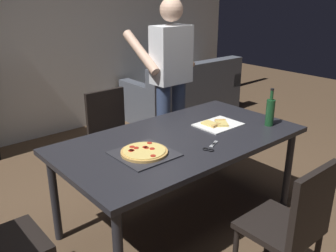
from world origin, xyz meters
The scene contains 11 objects.
ground_plane centered at (0.00, 0.00, 0.00)m, with size 12.00×12.00×0.00m, color brown.
back_wall centered at (0.00, 2.60, 1.40)m, with size 6.40×0.10×2.80m, color silver.
dining_table centered at (0.00, 0.00, 0.69)m, with size 1.90×1.02×0.75m.
chair_near_camera centered at (0.00, -1.00, 0.51)m, with size 0.42×0.42×0.90m.
chair_far_side centered at (0.00, 1.00, 0.51)m, with size 0.42×0.42×0.90m.
couch centered at (1.90, 1.99, 0.30)m, with size 1.71×0.87×0.85m.
person_serving_pizza centered at (0.56, 0.78, 1.00)m, with size 0.55×0.54×1.75m.
pepperoni_pizza_on_tray centered at (-0.40, -0.07, 0.77)m, with size 0.38×0.38×0.04m.
pizza_slices_on_towel centered at (0.41, 0.00, 0.76)m, with size 0.36×0.28×0.03m.
wine_bottle centered at (0.74, -0.28, 0.87)m, with size 0.07×0.07×0.32m.
kitchen_scissors centered at (0.02, -0.29, 0.76)m, with size 0.20×0.12×0.01m.
Camera 1 is at (-1.76, -1.92, 1.81)m, focal length 39.22 mm.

